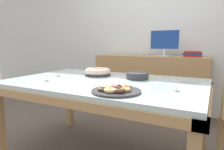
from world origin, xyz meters
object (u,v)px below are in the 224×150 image
at_px(book_stack, 193,54).
at_px(pastry_platter, 116,90).
at_px(tealight_near_front, 47,80).
at_px(tealight_near_cakes, 176,90).
at_px(tealight_right_edge, 58,75).
at_px(plate_stack, 137,76).
at_px(cake_chocolate_round, 98,72).
at_px(computer_monitor, 164,43).

xyz_separation_m(book_stack, pastry_platter, (-0.30, -1.74, -0.18)).
xyz_separation_m(book_stack, tealight_near_front, (-1.02, -1.66, -0.18)).
bearing_deg(tealight_near_cakes, tealight_right_edge, 173.83).
bearing_deg(pastry_platter, plate_stack, 95.25).
distance_m(book_stack, pastry_platter, 1.78).
bearing_deg(tealight_near_front, cake_chocolate_round, 64.99).
bearing_deg(tealight_near_front, book_stack, 58.41).
bearing_deg(cake_chocolate_round, tealight_right_edge, -144.52).
distance_m(computer_monitor, book_stack, 0.41).
bearing_deg(book_stack, cake_chocolate_round, -124.08).
distance_m(tealight_near_front, tealight_near_cakes, 1.09).
xyz_separation_m(book_stack, tealight_right_edge, (-1.12, -1.41, -0.18)).
bearing_deg(cake_chocolate_round, plate_stack, -0.80).
distance_m(cake_chocolate_round, tealight_near_front, 0.54).
bearing_deg(tealight_near_cakes, cake_chocolate_round, 157.10).
xyz_separation_m(book_stack, plate_stack, (-0.36, -1.18, -0.16)).
relative_size(computer_monitor, tealight_right_edge, 10.60).
relative_size(cake_chocolate_round, pastry_platter, 0.82).
xyz_separation_m(tealight_near_front, tealight_near_cakes, (1.08, 0.13, 0.00)).
xyz_separation_m(cake_chocolate_round, pastry_platter, (0.49, -0.57, -0.02)).
relative_size(pastry_platter, tealight_near_front, 8.46).
relative_size(tealight_near_front, tealight_near_cakes, 1.00).
xyz_separation_m(book_stack, cake_chocolate_round, (-0.79, -1.17, -0.15)).
height_order(tealight_right_edge, tealight_near_cakes, same).
relative_size(computer_monitor, tealight_near_cakes, 10.60).
bearing_deg(computer_monitor, book_stack, 0.21).
bearing_deg(computer_monitor, tealight_right_edge, -117.62).
bearing_deg(tealight_near_cakes, plate_stack, 139.48).
distance_m(cake_chocolate_round, pastry_platter, 0.75).
height_order(plate_stack, tealight_near_front, plate_stack).
height_order(book_stack, pastry_platter, book_stack).
distance_m(book_stack, tealight_near_cakes, 1.55).
bearing_deg(cake_chocolate_round, book_stack, 55.92).
relative_size(pastry_platter, tealight_right_edge, 8.46).
xyz_separation_m(computer_monitor, plate_stack, (0.03, -1.18, -0.31)).
height_order(book_stack, tealight_near_cakes, book_stack).
distance_m(book_stack, cake_chocolate_round, 1.43).
bearing_deg(tealight_right_edge, cake_chocolate_round, 35.48).
distance_m(cake_chocolate_round, plate_stack, 0.44).
xyz_separation_m(computer_monitor, tealight_near_cakes, (0.44, -1.53, -0.33)).
distance_m(computer_monitor, tealight_right_edge, 1.62).
bearing_deg(plate_stack, tealight_right_edge, -163.50).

